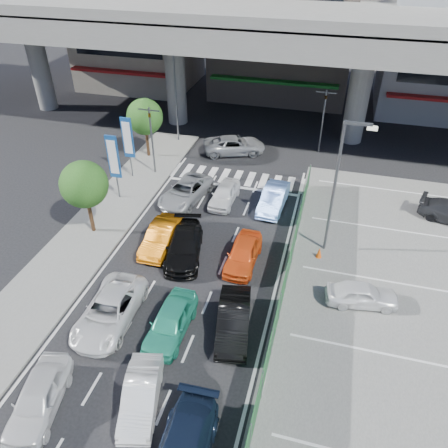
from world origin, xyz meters
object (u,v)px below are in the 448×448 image
(van_white_back_left, at_px, (38,398))
(wagon_silver_front_left, at_px, (186,191))
(tree_near, at_px, (84,185))
(tree_far, at_px, (145,117))
(sedan_white_front_mid, at_px, (224,194))
(signboard_near, at_px, (114,159))
(kei_truck_front_right, at_px, (274,198))
(hatch_black_mid_right, at_px, (234,320))
(parked_sedan_white, at_px, (362,294))
(signboard_far, at_px, (128,139))
(taxi_orange_left, at_px, (162,236))
(hatch_white_back_mid, at_px, (141,395))
(sedan_black_mid, at_px, (184,246))
(street_lamp_left, at_px, (177,86))
(traffic_cone, at_px, (319,252))
(sedan_white_mid_left, at_px, (110,311))
(taxi_teal_mid, at_px, (171,322))
(traffic_light_right, at_px, (325,106))
(traffic_light_left, at_px, (150,125))
(crossing_wagon_silver, at_px, (235,145))
(taxi_orange_right, at_px, (243,253))
(street_lamp_right, at_px, (339,179))

(van_white_back_left, distance_m, wagon_silver_front_left, 16.32)
(tree_near, relative_size, tree_far, 1.00)
(sedan_white_front_mid, bearing_deg, signboard_near, -166.86)
(tree_near, height_order, kei_truck_front_right, tree_near)
(signboard_near, relative_size, hatch_black_mid_right, 1.12)
(wagon_silver_front_left, xyz_separation_m, parked_sedan_white, (11.81, -7.06, 0.00))
(hatch_black_mid_right, height_order, sedan_white_front_mid, hatch_black_mid_right)
(signboard_far, height_order, taxi_orange_left, signboard_far)
(hatch_white_back_mid, relative_size, sedan_black_mid, 0.79)
(taxi_orange_left, bearing_deg, signboard_near, 138.67)
(hatch_black_mid_right, bearing_deg, street_lamp_left, 106.38)
(signboard_near, distance_m, traffic_cone, 14.50)
(sedan_white_mid_left, bearing_deg, taxi_teal_mid, 0.16)
(traffic_light_right, bearing_deg, hatch_black_mid_right, -96.06)
(traffic_light_left, height_order, signboard_far, traffic_light_left)
(tree_far, height_order, wagon_silver_front_left, tree_far)
(traffic_light_right, xyz_separation_m, kei_truck_front_right, (-2.20, -9.32, -3.25))
(signboard_far, distance_m, parked_sedan_white, 19.16)
(taxi_orange_left, bearing_deg, sedan_white_front_mid, 67.40)
(crossing_wagon_silver, relative_size, traffic_cone, 7.67)
(van_white_back_left, height_order, taxi_orange_right, van_white_back_left)
(signboard_near, distance_m, crossing_wagon_silver, 11.05)
(signboard_far, xyz_separation_m, taxi_teal_mid, (8.12, -13.24, -2.37))
(taxi_orange_right, distance_m, traffic_cone, 4.40)
(hatch_black_mid_right, distance_m, kei_truck_front_right, 11.07)
(traffic_light_left, distance_m, street_lamp_right, 14.68)
(traffic_cone, bearing_deg, street_lamp_right, 65.08)
(taxi_teal_mid, xyz_separation_m, traffic_cone, (6.24, 7.35, -0.30))
(tree_near, relative_size, kei_truck_front_right, 1.15)
(sedan_white_mid_left, height_order, sedan_black_mid, same)
(signboard_near, height_order, sedan_white_front_mid, signboard_near)
(street_lamp_left, distance_m, traffic_cone, 18.89)
(street_lamp_right, distance_m, street_lamp_left, 18.06)
(kei_truck_front_right, bearing_deg, tree_far, 159.53)
(traffic_light_right, relative_size, traffic_cone, 7.99)
(signboard_far, xyz_separation_m, sedan_white_mid_left, (5.05, -13.36, -2.37))
(taxi_orange_right, relative_size, crossing_wagon_silver, 0.80)
(hatch_white_back_mid, distance_m, sedan_black_mid, 9.51)
(traffic_light_left, bearing_deg, hatch_black_mid_right, -54.54)
(street_lamp_left, bearing_deg, parked_sedan_white, -46.06)
(tree_far, relative_size, crossing_wagon_silver, 0.96)
(taxi_orange_right, bearing_deg, tree_near, 178.24)
(van_white_back_left, relative_size, kei_truck_front_right, 0.96)
(traffic_cone, bearing_deg, traffic_light_left, 151.97)
(sedan_white_mid_left, relative_size, kei_truck_front_right, 1.19)
(hatch_black_mid_right, distance_m, wagon_silver_front_left, 12.03)
(traffic_cone, bearing_deg, kei_truck_front_right, 127.07)
(traffic_light_left, distance_m, sedan_white_mid_left, 15.17)
(signboard_far, relative_size, kei_truck_front_right, 1.12)
(sedan_white_front_mid, relative_size, kei_truck_front_right, 0.90)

